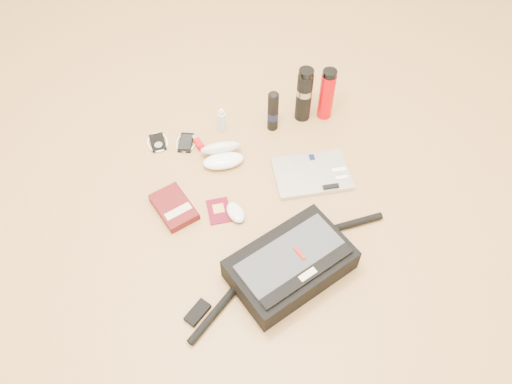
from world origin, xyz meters
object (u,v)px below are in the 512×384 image
at_px(laptop, 312,174).
at_px(book, 174,207).
at_px(messenger_bag, 290,265).
at_px(thermos_black, 304,94).
at_px(thermos_red, 327,94).

bearing_deg(laptop, book, -172.82).
xyz_separation_m(messenger_bag, thermos_black, (0.31, 0.79, 0.08)).
relative_size(messenger_bag, book, 3.66).
distance_m(messenger_bag, laptop, 0.49).
height_order(messenger_bag, thermos_red, thermos_red).
relative_size(messenger_bag, thermos_red, 3.23).
bearing_deg(thermos_black, laptop, -100.95).
bearing_deg(messenger_bag, book, 112.38).
xyz_separation_m(laptop, book, (-0.61, -0.03, 0.01)).
bearing_deg(book, thermos_red, 5.94).
bearing_deg(thermos_red, messenger_bag, -118.13).
bearing_deg(book, thermos_black, 10.28).
bearing_deg(messenger_bag, thermos_red, 41.09).
height_order(messenger_bag, laptop, messenger_bag).
relative_size(messenger_bag, thermos_black, 3.07).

